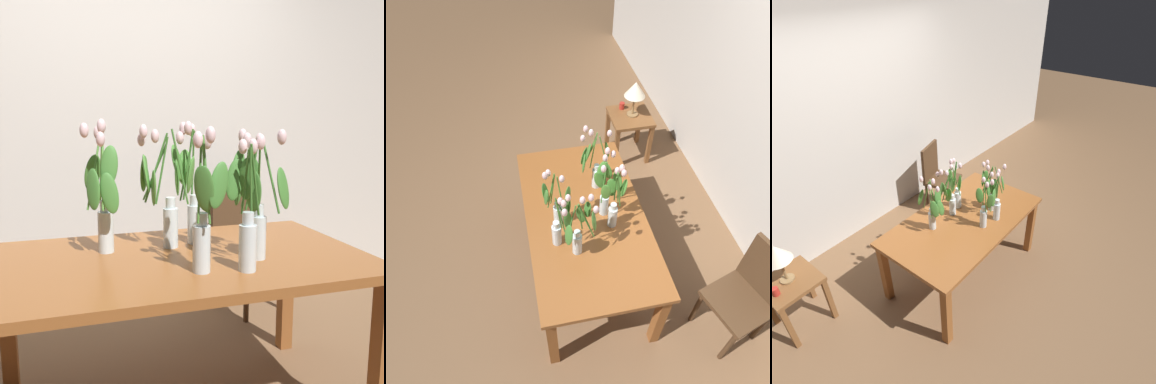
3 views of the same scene
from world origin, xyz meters
TOP-DOWN VIEW (x-y plane):
  - room_wall_rear at (0.00, 1.54)m, footprint 9.00×0.10m
  - dining_table at (0.00, 0.00)m, footprint 1.60×0.90m
  - tulip_vase_0 at (-0.30, 0.13)m, footprint 0.16×0.25m
  - tulip_vase_1 at (0.30, -0.11)m, footprint 0.23×0.25m
  - tulip_vase_2 at (0.10, 0.19)m, footprint 0.16×0.14m
  - tulip_vase_3 at (-0.03, 0.14)m, footprint 0.27×0.17m
  - tulip_vase_4 at (0.04, -0.22)m, footprint 0.15×0.22m
  - tulip_vase_5 at (0.21, -0.22)m, footprint 0.16×0.15m
  - dining_chair at (0.75, 1.04)m, footprint 0.50×0.50m

SIDE VIEW (x-z plane):
  - dining_chair at x=0.75m, z-range 0.06..0.99m
  - dining_table at x=0.00m, z-range 0.28..1.02m
  - tulip_vase_5 at x=0.21m, z-range 0.69..1.21m
  - tulip_vase_4 at x=0.04m, z-range 0.68..1.23m
  - tulip_vase_2 at x=0.10m, z-range 0.68..1.24m
  - tulip_vase_3 at x=-0.03m, z-range 0.69..1.25m
  - tulip_vase_1 at x=0.30m, z-range 0.70..1.24m
  - tulip_vase_0 at x=-0.30m, z-range 0.68..1.26m
  - room_wall_rear at x=0.00m, z-range 0.00..2.70m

